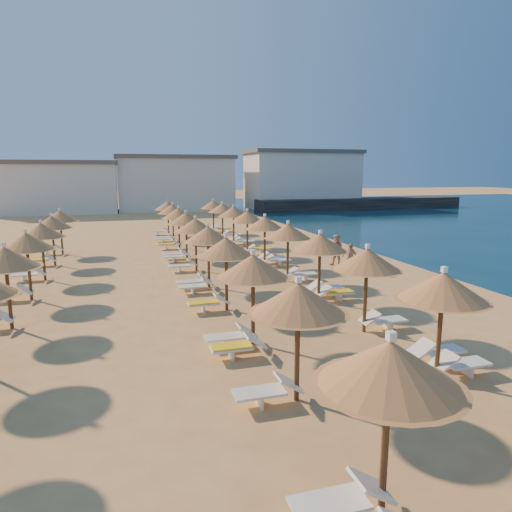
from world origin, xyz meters
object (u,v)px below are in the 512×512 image
object	(u,v)px
parasol_row_east	(288,232)
beachgoer_c	(350,258)
jetty	(361,204)
parasol_row_west	(208,235)
beachgoer_b	(337,251)

from	to	relation	value
parasol_row_east	beachgoer_c	bearing A→B (deg)	15.65
jetty	parasol_row_east	xyz separation A→B (m)	(-24.55, -36.90, 1.63)
beachgoer_c	parasol_row_east	bearing A→B (deg)	-108.58
parasol_row_west	beachgoer_c	xyz separation A→B (m)	(7.68, 1.09, -1.62)
jetty	parasol_row_east	world-z (taller)	parasol_row_east
parasol_row_east	parasol_row_west	xyz separation A→B (m)	(-3.80, 0.00, 0.00)
jetty	beachgoer_b	size ratio (longest dim) A/B	17.11
parasol_row_west	beachgoer_c	distance (m)	7.93
parasol_row_east	beachgoer_b	bearing A→B (deg)	33.93
jetty	beachgoer_b	xyz separation A→B (m)	(-20.67, -34.28, 0.13)
jetty	beachgoer_c	size ratio (longest dim) A/B	19.75
parasol_row_west	beachgoer_b	world-z (taller)	parasol_row_west
parasol_row_east	parasol_row_west	size ratio (longest dim) A/B	1.00
parasol_row_east	jetty	bearing A→B (deg)	56.36
jetty	parasol_row_east	size ratio (longest dim) A/B	0.78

